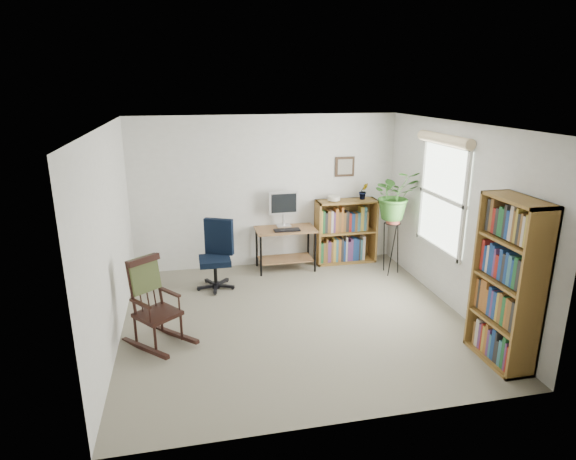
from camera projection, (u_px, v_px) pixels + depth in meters
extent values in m
cube|color=gray|center=(295.00, 318.00, 6.07)|extent=(4.20, 4.00, 0.00)
cube|color=silver|center=(296.00, 125.00, 5.38)|extent=(4.20, 4.00, 0.00)
cube|color=silver|center=(267.00, 192.00, 7.60)|extent=(4.20, 0.00, 2.40)
cube|color=silver|center=(351.00, 297.00, 3.85)|extent=(4.20, 0.00, 2.40)
cube|color=silver|center=(110.00, 239.00, 5.30)|extent=(0.00, 4.00, 2.40)
cube|color=silver|center=(455.00, 218.00, 6.15)|extent=(0.00, 4.00, 2.40)
cube|color=black|center=(287.00, 230.00, 7.40)|extent=(0.40, 0.15, 0.02)
imported|color=#2E6122|center=(396.00, 171.00, 7.07)|extent=(1.69, 1.88, 1.46)
imported|color=#2E6122|center=(363.00, 196.00, 7.78)|extent=(0.13, 0.24, 0.11)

